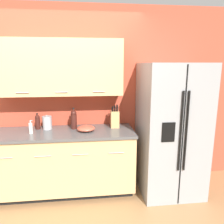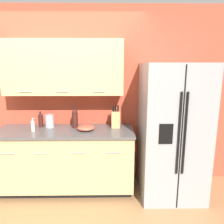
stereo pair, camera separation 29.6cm
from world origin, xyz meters
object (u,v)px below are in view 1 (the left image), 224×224
steel_canister (47,123)px  mixing_bowl (86,128)px  refrigerator (170,129)px  knife_block (115,119)px  soap_dispenser (31,128)px  wine_bottle (74,119)px  oil_bottle (38,122)px

steel_canister → mixing_bowl: bearing=-16.6°
refrigerator → mixing_bowl: size_ratio=7.43×
knife_block → mixing_bowl: size_ratio=1.35×
mixing_bowl → steel_canister: bearing=163.4°
knife_block → refrigerator: bearing=-14.7°
soap_dispenser → refrigerator: bearing=-1.2°
knife_block → wine_bottle: size_ratio=1.09×
refrigerator → knife_block: 0.79m
knife_block → wine_bottle: knife_block is taller
soap_dispenser → oil_bottle: (0.05, 0.20, 0.03)m
knife_block → oil_bottle: (-1.08, 0.04, -0.02)m
knife_block → oil_bottle: bearing=177.8°
refrigerator → soap_dispenser: size_ratio=10.11×
refrigerator → oil_bottle: (-1.83, 0.24, 0.10)m
oil_bottle → mixing_bowl: (0.67, -0.18, -0.07)m
knife_block → steel_canister: size_ratio=1.64×
soap_dispenser → steel_canister: steel_canister is taller
oil_bottle → mixing_bowl: 0.69m
steel_canister → mixing_bowl: 0.56m
knife_block → steel_canister: 0.94m
refrigerator → mixing_bowl: bearing=177.0°
steel_canister → mixing_bowl: steel_canister is taller
oil_bottle → steel_canister: bearing=-7.8°
refrigerator → knife_block: refrigerator is taller
knife_block → wine_bottle: (-0.58, -0.01, 0.01)m
steel_canister → soap_dispenser: bearing=-135.0°
wine_bottle → oil_bottle: (-0.50, 0.05, -0.03)m
knife_block → soap_dispenser: (-1.12, -0.16, -0.05)m
mixing_bowl → oil_bottle: bearing=165.1°
wine_bottle → oil_bottle: 0.50m
refrigerator → wine_bottle: refrigerator is taller
steel_canister → refrigerator: bearing=-7.4°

